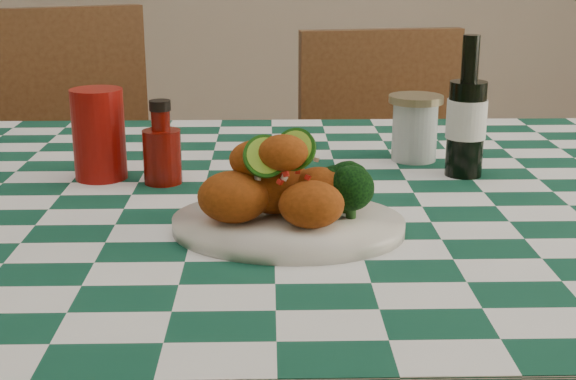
{
  "coord_description": "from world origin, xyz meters",
  "views": [
    {
      "loc": [
        -0.01,
        -1.11,
        1.13
      ],
      "look_at": [
        0.02,
        -0.16,
        0.84
      ],
      "focal_mm": 50.0,
      "sensor_mm": 36.0,
      "label": 1
    }
  ],
  "objects_px": {
    "beer_bottle": "(467,107)",
    "mason_jar": "(415,128)",
    "ketchup_bottle": "(162,142)",
    "wooden_chair_left": "(84,218)",
    "plate": "(288,225)",
    "fried_chicken_pile": "(283,177)",
    "wooden_chair_right": "(398,227)",
    "red_tumbler": "(99,134)"
  },
  "relations": [
    {
      "from": "red_tumbler",
      "to": "fried_chicken_pile",
      "type": "bearing_deg",
      "value": -42.28
    },
    {
      "from": "plate",
      "to": "red_tumbler",
      "type": "xyz_separation_m",
      "value": [
        -0.28,
        0.25,
        0.06
      ]
    },
    {
      "from": "ketchup_bottle",
      "to": "wooden_chair_left",
      "type": "xyz_separation_m",
      "value": [
        -0.29,
        0.7,
        -0.36
      ]
    },
    {
      "from": "fried_chicken_pile",
      "to": "wooden_chair_right",
      "type": "relative_size",
      "value": 0.18
    },
    {
      "from": "plate",
      "to": "mason_jar",
      "type": "relative_size",
      "value": 2.67
    },
    {
      "from": "mason_jar",
      "to": "red_tumbler",
      "type": "bearing_deg",
      "value": -168.84
    },
    {
      "from": "fried_chicken_pile",
      "to": "beer_bottle",
      "type": "distance_m",
      "value": 0.39
    },
    {
      "from": "ketchup_bottle",
      "to": "wooden_chair_left",
      "type": "bearing_deg",
      "value": 112.85
    },
    {
      "from": "mason_jar",
      "to": "wooden_chair_right",
      "type": "height_order",
      "value": "wooden_chair_right"
    },
    {
      "from": "mason_jar",
      "to": "wooden_chair_left",
      "type": "height_order",
      "value": "wooden_chair_left"
    },
    {
      "from": "red_tumbler",
      "to": "wooden_chair_right",
      "type": "height_order",
      "value": "wooden_chair_right"
    },
    {
      "from": "ketchup_bottle",
      "to": "wooden_chair_right",
      "type": "xyz_separation_m",
      "value": [
        0.48,
        0.69,
        -0.38
      ]
    },
    {
      "from": "plate",
      "to": "wooden_chair_left",
      "type": "distance_m",
      "value": 1.08
    },
    {
      "from": "fried_chicken_pile",
      "to": "red_tumbler",
      "type": "distance_m",
      "value": 0.37
    },
    {
      "from": "red_tumbler",
      "to": "mason_jar",
      "type": "bearing_deg",
      "value": 11.16
    },
    {
      "from": "plate",
      "to": "red_tumbler",
      "type": "bearing_deg",
      "value": 138.33
    },
    {
      "from": "plate",
      "to": "wooden_chair_right",
      "type": "height_order",
      "value": "wooden_chair_right"
    },
    {
      "from": "plate",
      "to": "mason_jar",
      "type": "xyz_separation_m",
      "value": [
        0.22,
        0.35,
        0.05
      ]
    },
    {
      "from": "ketchup_bottle",
      "to": "wooden_chair_left",
      "type": "height_order",
      "value": "wooden_chair_left"
    },
    {
      "from": "plate",
      "to": "wooden_chair_right",
      "type": "relative_size",
      "value": 0.31
    },
    {
      "from": "fried_chicken_pile",
      "to": "red_tumbler",
      "type": "height_order",
      "value": "red_tumbler"
    },
    {
      "from": "plate",
      "to": "beer_bottle",
      "type": "distance_m",
      "value": 0.39
    },
    {
      "from": "wooden_chair_right",
      "to": "mason_jar",
      "type": "bearing_deg",
      "value": -106.12
    },
    {
      "from": "wooden_chair_right",
      "to": "plate",
      "type": "bearing_deg",
      "value": -116.43
    },
    {
      "from": "plate",
      "to": "mason_jar",
      "type": "distance_m",
      "value": 0.42
    },
    {
      "from": "mason_jar",
      "to": "plate",
      "type": "bearing_deg",
      "value": -122.05
    },
    {
      "from": "plate",
      "to": "wooden_chair_left",
      "type": "relative_size",
      "value": 0.3
    },
    {
      "from": "red_tumbler",
      "to": "beer_bottle",
      "type": "height_order",
      "value": "beer_bottle"
    },
    {
      "from": "beer_bottle",
      "to": "wooden_chair_left",
      "type": "relative_size",
      "value": 0.22
    },
    {
      "from": "ketchup_bottle",
      "to": "wooden_chair_left",
      "type": "distance_m",
      "value": 0.83
    },
    {
      "from": "plate",
      "to": "ketchup_bottle",
      "type": "xyz_separation_m",
      "value": [
        -0.18,
        0.22,
        0.05
      ]
    },
    {
      "from": "beer_bottle",
      "to": "wooden_chair_left",
      "type": "distance_m",
      "value": 1.09
    },
    {
      "from": "wooden_chair_left",
      "to": "red_tumbler",
      "type": "bearing_deg",
      "value": -98.09
    },
    {
      "from": "mason_jar",
      "to": "wooden_chair_left",
      "type": "relative_size",
      "value": 0.11
    },
    {
      "from": "fried_chicken_pile",
      "to": "wooden_chair_left",
      "type": "height_order",
      "value": "wooden_chair_left"
    },
    {
      "from": "fried_chicken_pile",
      "to": "wooden_chair_right",
      "type": "bearing_deg",
      "value": 71.77
    },
    {
      "from": "fried_chicken_pile",
      "to": "wooden_chair_left",
      "type": "relative_size",
      "value": 0.17
    },
    {
      "from": "ketchup_bottle",
      "to": "wooden_chair_left",
      "type": "relative_size",
      "value": 0.13
    },
    {
      "from": "fried_chicken_pile",
      "to": "wooden_chair_right",
      "type": "distance_m",
      "value": 1.04
    },
    {
      "from": "red_tumbler",
      "to": "ketchup_bottle",
      "type": "relative_size",
      "value": 1.1
    },
    {
      "from": "red_tumbler",
      "to": "wooden_chair_left",
      "type": "relative_size",
      "value": 0.14
    },
    {
      "from": "beer_bottle",
      "to": "mason_jar",
      "type": "bearing_deg",
      "value": 122.83
    }
  ]
}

